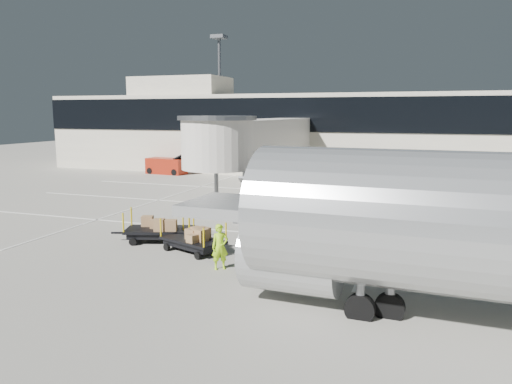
% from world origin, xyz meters
% --- Properties ---
extents(ground, '(140.00, 140.00, 0.00)m').
position_xyz_m(ground, '(0.00, 0.00, 0.00)').
color(ground, '#BBB7A7').
rests_on(ground, ground).
extents(lane_markings, '(40.00, 30.00, 0.02)m').
position_xyz_m(lane_markings, '(-0.67, 9.33, 0.01)').
color(lane_markings, white).
rests_on(lane_markings, ground).
extents(terminal, '(64.00, 12.11, 15.20)m').
position_xyz_m(terminal, '(-0.35, 29.94, 4.11)').
color(terminal, beige).
rests_on(terminal, ground).
extents(jet_bridge, '(5.70, 20.40, 6.03)m').
position_xyz_m(jet_bridge, '(-3.97, 12.26, 4.28)').
color(jet_bridge, silver).
rests_on(jet_bridge, ground).
extents(baggage_tug, '(2.26, 1.56, 1.42)m').
position_xyz_m(baggage_tug, '(2.91, 7.26, 0.52)').
color(baggage_tug, maroon).
rests_on(baggage_tug, ground).
extents(suitcase_cart, '(3.72, 1.60, 1.45)m').
position_xyz_m(suitcase_cart, '(4.13, 3.82, 0.51)').
color(suitcase_cart, black).
rests_on(suitcase_cart, ground).
extents(box_cart_near, '(3.71, 2.48, 1.44)m').
position_xyz_m(box_cart_near, '(-1.63, -2.24, 0.53)').
color(box_cart_near, black).
rests_on(box_cart_near, ground).
extents(box_cart_far, '(4.06, 2.57, 1.57)m').
position_xyz_m(box_cart_far, '(-3.97, -1.23, 0.57)').
color(box_cart_far, black).
rests_on(box_cart_far, ground).
extents(ground_worker, '(0.81, 0.75, 1.85)m').
position_xyz_m(ground_worker, '(0.54, -4.15, 0.93)').
color(ground_worker, '#9BD716').
rests_on(ground_worker, ground).
extents(minivan, '(2.22, 4.39, 1.61)m').
position_xyz_m(minivan, '(11.21, 14.25, 0.96)').
color(minivan, silver).
rests_on(minivan, ground).
extents(belt_loader, '(4.52, 2.15, 2.11)m').
position_xyz_m(belt_loader, '(-17.12, 22.81, 0.80)').
color(belt_loader, maroon).
rests_on(belt_loader, ground).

